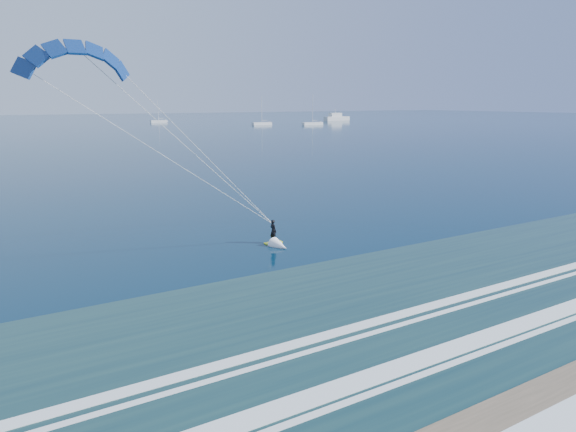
% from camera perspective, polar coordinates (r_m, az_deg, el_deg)
% --- Properties ---
extents(kitesurfer_rig, '(18.72, 5.81, 15.05)m').
position_cam_1_polar(kitesurfer_rig, '(33.93, -10.78, 7.14)').
color(kitesurfer_rig, '#D7E91B').
rests_on(kitesurfer_rig, ground).
extents(motor_yacht, '(15.19, 4.05, 6.25)m').
position_cam_1_polar(motor_yacht, '(294.36, 5.39, 10.83)').
color(motor_yacht, silver).
rests_on(motor_yacht, ground).
extents(sailboat_2, '(8.24, 2.40, 11.27)m').
position_cam_1_polar(sailboat_2, '(273.26, -14.18, 10.17)').
color(sailboat_2, silver).
rests_on(sailboat_2, ground).
extents(sailboat_3, '(9.41, 2.40, 12.75)m').
position_cam_1_polar(sailboat_3, '(240.10, -2.92, 10.24)').
color(sailboat_3, silver).
rests_on(sailboat_3, ground).
extents(sailboat_4, '(10.36, 2.40, 13.81)m').
position_cam_1_polar(sailboat_4, '(240.77, 2.74, 10.25)').
color(sailboat_4, silver).
rests_on(sailboat_4, ground).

